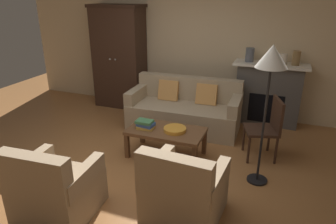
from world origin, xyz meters
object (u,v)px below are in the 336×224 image
(floor_lamp, at_px, (271,65))
(mantel_vase_cream, at_px, (283,59))
(mantel_vase_slate, at_px, (250,55))
(coffee_table, at_px, (166,133))
(fireplace, at_px, (268,93))
(fruit_bowl, at_px, (175,129))
(mantel_vase_bronze, at_px, (296,58))
(couch, at_px, (185,110))
(armoire, at_px, (119,57))
(book_stack, at_px, (145,124))
(armchair_near_right, at_px, (183,193))
(side_chair_wooden, at_px, (268,125))
(armchair_near_left, at_px, (56,190))

(floor_lamp, bearing_deg, mantel_vase_cream, 86.86)
(mantel_vase_slate, bearing_deg, floor_lamp, -77.06)
(coffee_table, bearing_deg, floor_lamp, -8.30)
(fireplace, relative_size, fruit_bowl, 3.89)
(fireplace, distance_m, mantel_vase_bronze, 0.77)
(couch, distance_m, floor_lamp, 2.24)
(armoire, relative_size, mantel_vase_cream, 11.46)
(couch, relative_size, mantel_vase_cream, 10.90)
(fruit_bowl, distance_m, mantel_vase_slate, 2.08)
(book_stack, bearing_deg, floor_lamp, -4.49)
(couch, distance_m, book_stack, 1.18)
(armchair_near_right, bearing_deg, coffee_table, 118.90)
(book_stack, height_order, mantel_vase_bronze, mantel_vase_bronze)
(fruit_bowl, xyz_separation_m, mantel_vase_cream, (1.31, 1.78, 0.76))
(couch, xyz_separation_m, coffee_table, (0.07, -1.08, 0.05))
(couch, height_order, mantel_vase_slate, mantel_vase_slate)
(fireplace, relative_size, mantel_vase_bronze, 5.30)
(floor_lamp, bearing_deg, side_chair_wooden, 87.38)
(fruit_bowl, distance_m, side_chair_wooden, 1.32)
(armoire, height_order, coffee_table, armoire)
(couch, xyz_separation_m, mantel_vase_cream, (1.51, 0.70, 0.89))
(couch, height_order, armchair_near_right, armchair_near_right)
(couch, xyz_separation_m, fruit_bowl, (0.20, -1.08, 0.13))
(mantel_vase_slate, bearing_deg, coffee_table, -116.56)
(armoire, height_order, armchair_near_right, armoire)
(couch, relative_size, mantel_vase_slate, 8.08)
(armoire, bearing_deg, side_chair_wooden, -22.04)
(mantel_vase_bronze, height_order, side_chair_wooden, mantel_vase_bronze)
(armchair_near_right, bearing_deg, fireplace, 78.49)
(book_stack, height_order, side_chair_wooden, side_chair_wooden)
(armchair_near_right, distance_m, floor_lamp, 1.70)
(mantel_vase_slate, height_order, mantel_vase_cream, mantel_vase_slate)
(armoire, height_order, armchair_near_left, armoire)
(armoire, height_order, book_stack, armoire)
(mantel_vase_slate, bearing_deg, book_stack, -122.74)
(fruit_bowl, distance_m, mantel_vase_bronze, 2.46)
(floor_lamp, bearing_deg, fireplace, 92.08)
(fireplace, relative_size, coffee_table, 1.15)
(coffee_table, xyz_separation_m, armchair_near_left, (-0.63, -1.64, -0.05))
(armoire, xyz_separation_m, mantel_vase_bronze, (3.33, 0.06, 0.21))
(side_chair_wooden, bearing_deg, armchair_near_left, -133.24)
(couch, bearing_deg, fireplace, 28.21)
(fruit_bowl, relative_size, floor_lamp, 0.18)
(fireplace, distance_m, side_chair_wooden, 1.32)
(fireplace, bearing_deg, mantel_vase_slate, -177.30)
(armoire, bearing_deg, armchair_near_right, -51.12)
(fruit_bowl, relative_size, mantel_vase_cream, 1.81)
(armoire, height_order, couch, armoire)
(fireplace, xyz_separation_m, mantel_vase_slate, (-0.38, -0.02, 0.67))
(floor_lamp, bearing_deg, mantel_vase_slate, 102.94)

